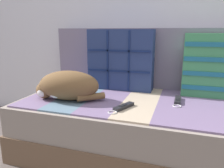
{
  "coord_description": "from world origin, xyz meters",
  "views": [
    {
      "loc": [
        0.13,
        -1.19,
        0.79
      ],
      "look_at": [
        -0.28,
        0.06,
        0.47
      ],
      "focal_mm": 35.0,
      "sensor_mm": 36.0,
      "label": 1
    }
  ],
  "objects_px": {
    "couch": "(157,128)",
    "game_remote_far": "(123,107)",
    "sleeping_cat": "(66,86)",
    "throw_pillow_striped": "(218,66)",
    "throw_pillow_quilted": "(121,60)",
    "game_remote_near": "(178,101)"
  },
  "relations": [
    {
      "from": "couch",
      "to": "throw_pillow_quilted",
      "type": "relative_size",
      "value": 3.71
    },
    {
      "from": "game_remote_far",
      "to": "couch",
      "type": "bearing_deg",
      "value": 51.41
    },
    {
      "from": "couch",
      "to": "game_remote_far",
      "type": "distance_m",
      "value": 0.34
    },
    {
      "from": "throw_pillow_striped",
      "to": "sleeping_cat",
      "type": "height_order",
      "value": "throw_pillow_striped"
    },
    {
      "from": "game_remote_far",
      "to": "throw_pillow_striped",
      "type": "bearing_deg",
      "value": 38.95
    },
    {
      "from": "couch",
      "to": "game_remote_far",
      "type": "bearing_deg",
      "value": -128.59
    },
    {
      "from": "couch",
      "to": "throw_pillow_striped",
      "type": "bearing_deg",
      "value": 30.26
    },
    {
      "from": "throw_pillow_striped",
      "to": "game_remote_near",
      "type": "xyz_separation_m",
      "value": [
        -0.23,
        -0.2,
        -0.2
      ]
    },
    {
      "from": "sleeping_cat",
      "to": "game_remote_near",
      "type": "distance_m",
      "value": 0.69
    },
    {
      "from": "throw_pillow_striped",
      "to": "throw_pillow_quilted",
      "type": "bearing_deg",
      "value": 179.95
    },
    {
      "from": "couch",
      "to": "sleeping_cat",
      "type": "bearing_deg",
      "value": -163.12
    },
    {
      "from": "game_remote_near",
      "to": "game_remote_far",
      "type": "relative_size",
      "value": 0.98
    },
    {
      "from": "sleeping_cat",
      "to": "game_remote_near",
      "type": "relative_size",
      "value": 2.27
    },
    {
      "from": "game_remote_far",
      "to": "game_remote_near",
      "type": "bearing_deg",
      "value": 36.97
    },
    {
      "from": "sleeping_cat",
      "to": "game_remote_far",
      "type": "bearing_deg",
      "value": -7.3
    },
    {
      "from": "throw_pillow_striped",
      "to": "game_remote_far",
      "type": "distance_m",
      "value": 0.69
    },
    {
      "from": "throw_pillow_quilted",
      "to": "game_remote_near",
      "type": "distance_m",
      "value": 0.51
    },
    {
      "from": "sleeping_cat",
      "to": "throw_pillow_quilted",
      "type": "bearing_deg",
      "value": 56.17
    },
    {
      "from": "sleeping_cat",
      "to": "throw_pillow_striped",
      "type": "bearing_deg",
      "value": 22.31
    },
    {
      "from": "throw_pillow_quilted",
      "to": "sleeping_cat",
      "type": "relative_size",
      "value": 1.07
    },
    {
      "from": "throw_pillow_quilted",
      "to": "couch",
      "type": "bearing_deg",
      "value": -33.05
    },
    {
      "from": "game_remote_near",
      "to": "game_remote_far",
      "type": "xyz_separation_m",
      "value": [
        -0.29,
        -0.22,
        0.0
      ]
    }
  ]
}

